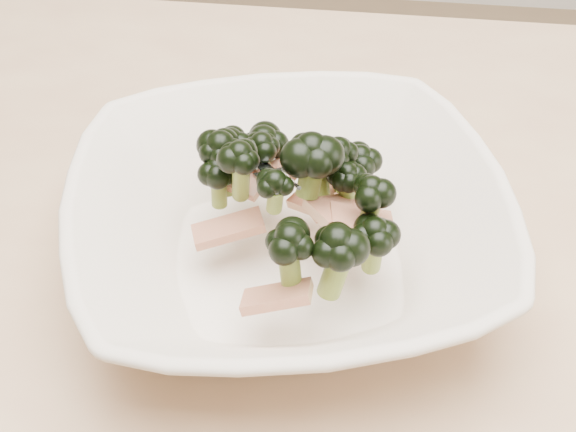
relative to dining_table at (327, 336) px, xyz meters
name	(u,v)px	position (x,y,z in m)	size (l,w,h in m)	color
dining_table	(327,336)	(0.00, 0.00, 0.00)	(1.20, 0.80, 0.75)	tan
broccoli_dish	(288,224)	(-0.03, -0.02, 0.14)	(0.39, 0.39, 0.12)	beige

